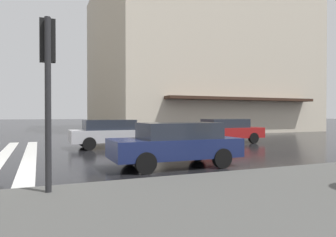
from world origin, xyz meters
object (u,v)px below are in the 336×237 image
at_px(car_silver, 111,133).
at_px(car_navy, 176,143).
at_px(traffic_signal_post, 48,67).
at_px(car_red, 227,130).

xyz_separation_m(car_silver, car_navy, (-6.50, -0.68, 0.00)).
height_order(car_silver, car_navy, same).
bearing_deg(traffic_signal_post, car_navy, -57.50).
distance_m(traffic_signal_post, car_silver, 9.71).
height_order(traffic_signal_post, car_red, traffic_signal_post).
relative_size(car_silver, car_red, 1.00).
bearing_deg(car_navy, car_red, -43.48).
xyz_separation_m(car_navy, car_red, (6.50, -6.16, 0.00)).
bearing_deg(car_red, car_silver, 90.00).
bearing_deg(car_red, car_navy, 136.52).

